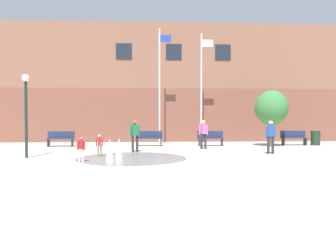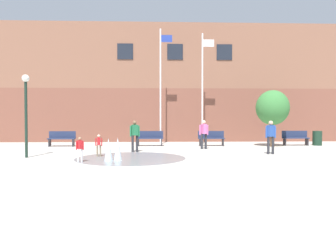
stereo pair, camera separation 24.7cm
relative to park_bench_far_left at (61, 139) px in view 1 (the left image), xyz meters
The scene contains 17 objects.
ground_plane 13.21m from the park_bench_far_left, 57.93° to the right, with size 100.00×100.00×0.00m, color #B2ADA3.
library_building 10.14m from the park_bench_far_left, 41.93° to the left, with size 36.00×6.05×8.45m.
splash_fountain 7.54m from the park_bench_far_left, 55.97° to the right, with size 4.71×4.71×0.92m.
park_bench_far_left is the anchor object (origin of this frame).
park_bench_left_of_flagpoles 5.30m from the park_bench_far_left, ahead, with size 1.60×0.44×0.91m.
park_bench_near_trashcan 9.04m from the park_bench_far_left, ahead, with size 1.60×0.44×0.91m.
park_bench_far_right 14.32m from the park_bench_far_left, ahead, with size 1.60×0.44×0.91m.
teen_by_trashcan 12.01m from the park_bench_far_left, 22.26° to the right, with size 0.50×0.34×1.59m.
adult_in_red 8.53m from the park_bench_far_left, 13.06° to the right, with size 0.50×0.39×1.59m.
adult_watching 5.68m from the park_bench_far_left, 35.92° to the right, with size 0.50×0.39×1.59m.
child_running 7.47m from the park_bench_far_left, 68.99° to the right, with size 0.31×0.24×0.99m.
child_in_fountain 6.05m from the park_bench_far_left, 59.13° to the right, with size 0.31×0.22×0.99m.
flagpole_left 7.04m from the park_bench_far_left, 12.16° to the left, with size 0.80×0.10×7.43m.
flagpole_right 9.41m from the park_bench_far_left, ahead, with size 0.80×0.10×7.17m.
lamp_post_left_lane 5.76m from the park_bench_far_left, 89.82° to the right, with size 0.32×0.32×3.60m.
trash_can 15.69m from the park_bench_far_left, ahead, with size 0.56×0.56×0.90m, color #193323.
street_tree_near_building 12.75m from the park_bench_far_left, ahead, with size 1.96×1.96×3.37m.
Camera 1 is at (-1.62, -8.65, 1.77)m, focal length 35.00 mm.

